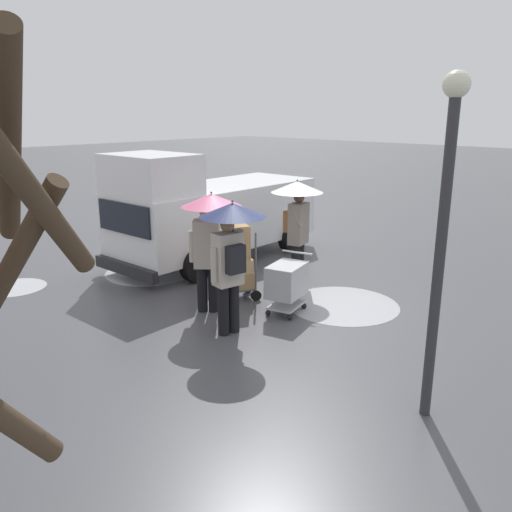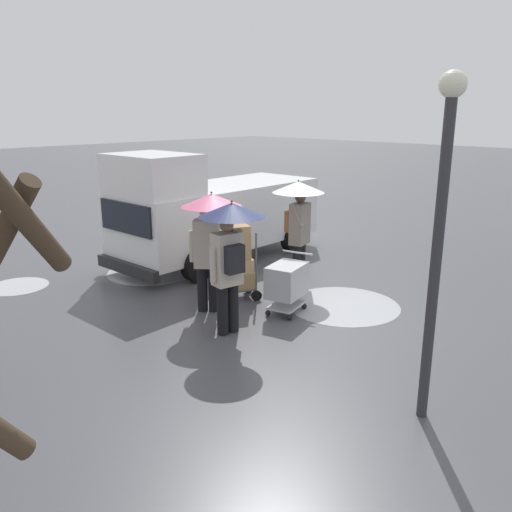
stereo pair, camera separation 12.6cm
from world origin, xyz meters
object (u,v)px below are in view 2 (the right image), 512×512
Objects in this scene: shopping_cart_vendor at (287,282)px; hand_dolly_boxes at (238,261)px; cargo_van_parked_right at (211,211)px; street_lamp at (440,218)px; pedestrian_black_side at (299,208)px; pedestrian_white_side at (230,238)px; pedestrian_pink_side at (210,224)px.

hand_dolly_boxes reaches higher than shopping_cart_vendor.
cargo_van_parked_right is at bearing -31.49° from hand_dolly_boxes.
street_lamp reaches higher than hand_dolly_boxes.
street_lamp is (-6.79, 2.72, 1.19)m from cargo_van_parked_right.
pedestrian_black_side is (-2.58, -0.06, 0.39)m from cargo_van_parked_right.
street_lamp reaches higher than pedestrian_black_side.
shopping_cart_vendor is 1.15m from hand_dolly_boxes.
shopping_cart_vendor is 0.47× the size of pedestrian_black_side.
pedestrian_black_side is at bearing -97.60° from hand_dolly_boxes.
cargo_van_parked_right is 7.41m from street_lamp.
pedestrian_white_side is (0.08, 1.27, 1.00)m from shopping_cart_vendor.
pedestrian_black_side is at bearing -56.73° from shopping_cart_vendor.
pedestrian_pink_side is at bearing -6.57° from street_lamp.
pedestrian_white_side is (-3.42, 2.63, 0.39)m from cargo_van_parked_right.
street_lamp is (-4.21, 2.78, 0.80)m from pedestrian_black_side.
cargo_van_parked_right is 2.51× the size of pedestrian_white_side.
street_lamp is at bearing 163.97° from hand_dolly_boxes.
shopping_cart_vendor is 0.71× the size of hand_dolly_boxes.
pedestrian_white_side is at bearing -1.65° from street_lamp.
pedestrian_white_side is at bearing 107.46° from pedestrian_black_side.
street_lamp is (-4.41, 1.27, 1.64)m from hand_dolly_boxes.
pedestrian_black_side is 0.56× the size of street_lamp.
hand_dolly_boxes is 1.74m from pedestrian_black_side.
pedestrian_white_side is (-1.05, 1.17, 0.83)m from hand_dolly_boxes.
pedestrian_pink_side reaches higher than hand_dolly_boxes.
cargo_van_parked_right is 2.51× the size of pedestrian_black_side.
hand_dolly_boxes is at bearing -48.17° from pedestrian_white_side.
pedestrian_pink_side is at bearing 98.85° from hand_dolly_boxes.
hand_dolly_boxes is 4.87m from street_lamp.
cargo_van_parked_right is 2.82m from hand_dolly_boxes.
street_lamp is (-3.36, 0.10, 0.80)m from pedestrian_white_side.
street_lamp reaches higher than pedestrian_white_side.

